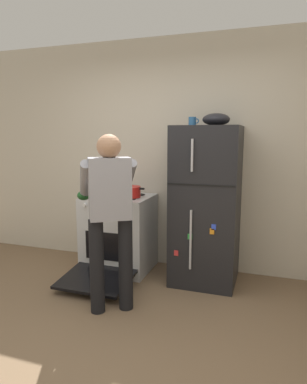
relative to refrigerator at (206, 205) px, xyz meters
name	(u,v)px	position (x,y,z in m)	size (l,w,h in m)	color
ground	(102,355)	(-0.47, -1.57, -0.84)	(8.00, 8.00, 0.00)	brown
kitchen_wall_back	(174,155)	(-0.47, 0.38, 0.51)	(6.00, 0.10, 2.70)	beige
refrigerator	(206,205)	(0.00, 0.00, 0.00)	(0.68, 0.72, 1.68)	black
stove_range	(119,234)	(-1.03, -0.02, -0.41)	(0.76, 1.21, 0.89)	silver
person_cook	(110,207)	(-0.70, -0.91, 0.12)	(0.69, 0.75, 1.60)	black
red_pot	(130,192)	(-0.87, -0.05, 0.11)	(0.35, 0.25, 0.12)	red
coffee_mug	(193,121)	(-0.18, 0.05, 0.89)	(0.11, 0.08, 0.10)	#2D6093
pepper_mill	(103,185)	(-1.33, 0.20, 0.13)	(0.05, 0.05, 0.16)	brown
mixing_bowl	(216,119)	(0.08, 0.00, 0.91)	(0.28, 0.28, 0.13)	black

